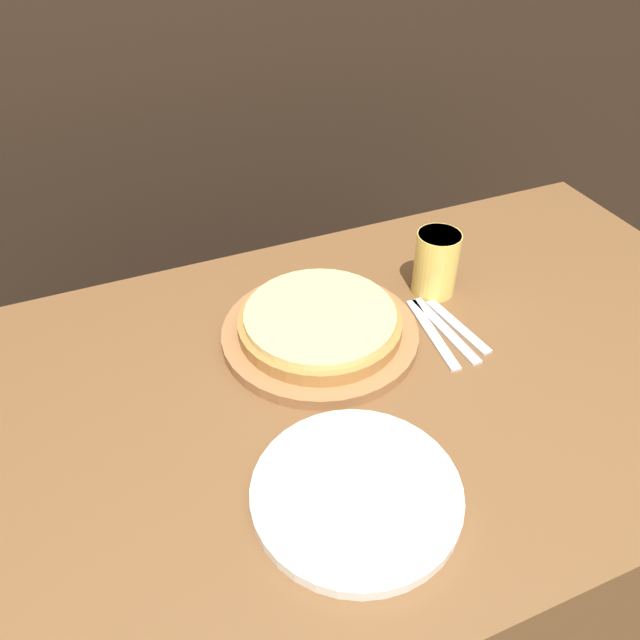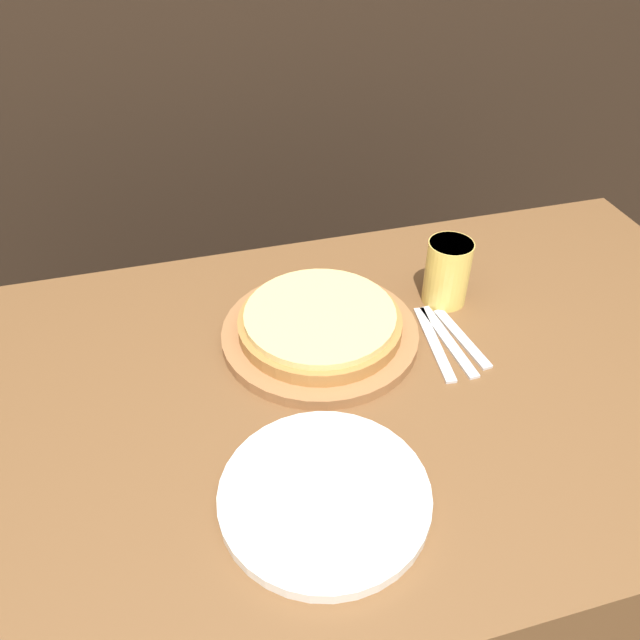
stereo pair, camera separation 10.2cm
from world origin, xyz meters
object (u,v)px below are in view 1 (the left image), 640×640
at_px(beer_glass, 436,261).
at_px(fork, 432,333).
at_px(dinner_knife, 445,330).
at_px(spoon, 457,326).
at_px(dinner_plate, 356,493).
at_px(pizza_on_board, 320,327).

height_order(beer_glass, fork, beer_glass).
distance_m(dinner_knife, spoon, 0.02).
bearing_deg(fork, beer_glass, 59.32).
relative_size(dinner_plate, dinner_knife, 1.47).
xyz_separation_m(pizza_on_board, dinner_plate, (-0.08, -0.31, -0.02)).
bearing_deg(beer_glass, dinner_knife, -110.04).
bearing_deg(dinner_knife, pizza_on_board, 162.45).
bearing_deg(spoon, dinner_knife, -180.00).
relative_size(pizza_on_board, dinner_knife, 1.76).
height_order(fork, dinner_knife, same).
bearing_deg(dinner_plate, spoon, 38.32).
bearing_deg(pizza_on_board, dinner_knife, -17.55).
relative_size(pizza_on_board, spoon, 2.07).
relative_size(pizza_on_board, dinner_plate, 1.20).
distance_m(dinner_plate, fork, 0.35).
bearing_deg(pizza_on_board, spoon, -15.74).
bearing_deg(fork, dinner_knife, -0.00).
distance_m(beer_glass, dinner_knife, 0.13).
relative_size(beer_glass, fork, 0.64).
bearing_deg(beer_glass, dinner_plate, -132.44).
bearing_deg(pizza_on_board, dinner_plate, -104.23).
distance_m(beer_glass, fork, 0.14).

